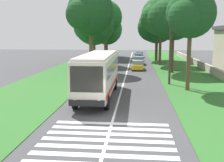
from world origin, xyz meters
TOP-DOWN VIEW (x-y plane):
  - ground at (0.00, 0.00)m, footprint 160.00×160.00m
  - grass_verge_left at (15.00, 8.20)m, footprint 120.00×8.00m
  - grass_verge_right at (15.00, -8.20)m, footprint 120.00×8.00m
  - centre_line at (15.00, 0.00)m, footprint 110.00×0.16m
  - coach_bus at (6.89, 1.80)m, footprint 11.16×2.62m
  - zebra_crossing at (-2.84, 0.00)m, footprint 5.85×6.80m
  - trailing_car_0 at (26.15, -1.51)m, footprint 4.30×1.78m
  - trailing_car_1 at (33.57, -1.78)m, footprint 4.30×1.78m
  - trailing_car_2 at (42.89, -1.64)m, footprint 4.30×1.78m
  - trailing_car_3 at (49.59, -1.95)m, footprint 4.30×1.78m
  - roadside_tree_left_0 at (43.99, 5.64)m, footprint 8.86×7.28m
  - roadside_tree_left_1 at (31.40, 6.12)m, footprint 8.17×6.86m
  - roadside_tree_left_2 at (22.33, 5.21)m, footprint 7.46×6.45m
  - roadside_tree_left_3 at (50.31, 6.10)m, footprint 9.19×7.33m
  - roadside_tree_right_0 at (32.72, -5.18)m, footprint 8.45×6.94m
  - roadside_tree_right_1 at (10.59, -6.22)m, footprint 5.64×4.58m
  - roadside_tree_right_2 at (23.20, -6.04)m, footprint 8.76×7.00m
  - roadside_tree_right_3 at (40.73, -5.06)m, footprint 9.38×7.61m
  - utility_pole at (13.65, -4.96)m, footprint 0.24×1.40m
  - roadside_wall at (20.00, -11.60)m, footprint 70.00×0.40m

SIDE VIEW (x-z plane):
  - ground at x=0.00m, z-range 0.00..0.00m
  - zebra_crossing at x=-2.84m, z-range 0.00..0.01m
  - centre_line at x=15.00m, z-range 0.00..0.01m
  - grass_verge_left at x=15.00m, z-range 0.00..0.04m
  - grass_verge_right at x=15.00m, z-range 0.00..0.04m
  - roadside_wall at x=20.00m, z-range 0.04..1.09m
  - trailing_car_0 at x=26.15m, z-range -0.05..1.38m
  - trailing_car_1 at x=33.57m, z-range -0.05..1.38m
  - trailing_car_2 at x=42.89m, z-range -0.05..1.38m
  - trailing_car_3 at x=49.59m, z-range -0.05..1.38m
  - coach_bus at x=6.89m, z-range 0.28..4.01m
  - utility_pole at x=13.65m, z-range 0.18..7.20m
  - roadside_tree_left_3 at x=50.31m, z-range 1.22..11.36m
  - roadside_tree_left_1 at x=31.40m, z-range 1.58..11.90m
  - roadside_tree_right_3 at x=40.73m, z-range 1.54..12.48m
  - roadside_tree_right_1 at x=10.59m, z-range 2.34..11.85m
  - roadside_tree_right_2 at x=23.20m, z-range 2.02..13.37m
  - roadside_tree_right_0 at x=32.72m, z-range 2.34..14.17m
  - roadside_tree_left_2 at x=22.33m, z-range 2.46..14.10m
  - roadside_tree_left_0 at x=43.99m, z-range 2.46..15.04m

